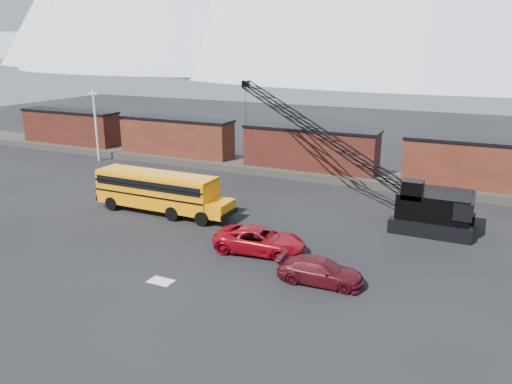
# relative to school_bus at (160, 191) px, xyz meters

# --- Properties ---
(ground) EXTENTS (160.00, 160.00, 0.00)m
(ground) POSITION_rel_school_bus_xyz_m (6.54, -5.82, -1.79)
(ground) COLOR black
(ground) RESTS_ON ground
(gravel_berm) EXTENTS (120.00, 5.00, 0.70)m
(gravel_berm) POSITION_rel_school_bus_xyz_m (6.54, 16.18, -1.44)
(gravel_berm) COLOR #403C35
(gravel_berm) RESTS_ON ground
(boxcar_west_far) EXTENTS (13.70, 3.10, 4.17)m
(boxcar_west_far) POSITION_rel_school_bus_xyz_m (-25.46, 16.18, 0.97)
(boxcar_west_far) COLOR #4B1E15
(boxcar_west_far) RESTS_ON gravel_berm
(boxcar_west_near) EXTENTS (13.70, 3.10, 4.17)m
(boxcar_west_near) POSITION_rel_school_bus_xyz_m (-9.46, 16.18, 0.97)
(boxcar_west_near) COLOR #431C13
(boxcar_west_near) RESTS_ON gravel_berm
(boxcar_mid) EXTENTS (13.70, 3.10, 4.17)m
(boxcar_mid) POSITION_rel_school_bus_xyz_m (6.54, 16.18, 0.97)
(boxcar_mid) COLOR #4B1E15
(boxcar_mid) RESTS_ON gravel_berm
(boxcar_east_near) EXTENTS (13.70, 3.10, 4.17)m
(boxcar_east_near) POSITION_rel_school_bus_xyz_m (22.54, 16.18, 0.97)
(boxcar_east_near) COLOR #431C13
(boxcar_east_near) RESTS_ON gravel_berm
(utility_pole) EXTENTS (1.40, 0.24, 8.00)m
(utility_pole) POSITION_rel_school_bus_xyz_m (-17.46, 12.18, 2.36)
(utility_pole) COLOR silver
(utility_pole) RESTS_ON ground
(snow_patch) EXTENTS (1.40, 0.90, 0.02)m
(snow_patch) POSITION_rel_school_bus_xyz_m (7.04, -9.82, -1.78)
(snow_patch) COLOR silver
(snow_patch) RESTS_ON ground
(school_bus) EXTENTS (11.65, 2.65, 3.19)m
(school_bus) POSITION_rel_school_bus_xyz_m (0.00, 0.00, 0.00)
(school_bus) COLOR #FF9105
(school_bus) RESTS_ON ground
(red_pickup) EXTENTS (6.09, 3.35, 1.62)m
(red_pickup) POSITION_rel_school_bus_xyz_m (10.30, -3.69, -0.99)
(red_pickup) COLOR #9A0713
(red_pickup) RESTS_ON ground
(maroon_suv) EXTENTS (4.96, 2.28, 1.41)m
(maroon_suv) POSITION_rel_school_bus_xyz_m (15.16, -6.12, -1.09)
(maroon_suv) COLOR #4D0D15
(maroon_suv) RESTS_ON ground
(crawler_crane) EXTENTS (23.15, 12.58, 9.44)m
(crawler_crane) POSITION_rel_school_bus_xyz_m (9.02, 10.30, 3.84)
(crawler_crane) COLOR black
(crawler_crane) RESTS_ON ground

